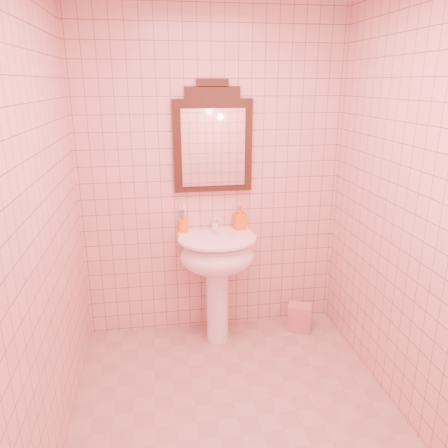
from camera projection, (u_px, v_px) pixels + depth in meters
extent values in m
plane|color=tan|center=(237.00, 417.00, 2.67)|extent=(2.20, 2.20, 0.00)
cube|color=#E3AA9F|center=(212.00, 180.00, 3.32)|extent=(2.00, 0.02, 2.50)
cylinder|color=white|center=(217.00, 299.00, 3.39)|extent=(0.17, 0.17, 0.70)
ellipsoid|color=white|center=(218.00, 256.00, 3.26)|extent=(0.56, 0.46, 0.28)
cube|color=white|center=(214.00, 234.00, 3.38)|extent=(0.56, 0.15, 0.05)
cylinder|color=white|center=(217.00, 239.00, 3.22)|extent=(0.58, 0.58, 0.02)
cylinder|color=white|center=(214.00, 225.00, 3.35)|extent=(0.04, 0.04, 0.09)
cylinder|color=white|center=(215.00, 223.00, 3.29)|extent=(0.02, 0.10, 0.02)
cylinder|color=white|center=(216.00, 227.00, 3.25)|extent=(0.02, 0.02, 0.04)
cube|color=white|center=(214.00, 218.00, 3.35)|extent=(0.01, 0.07, 0.01)
cube|color=black|center=(213.00, 146.00, 3.22)|extent=(0.58, 0.05, 0.68)
cube|color=black|center=(213.00, 92.00, 3.10)|extent=(0.39, 0.05, 0.08)
cube|color=black|center=(212.00, 83.00, 3.08)|extent=(0.23, 0.05, 0.06)
cube|color=white|center=(213.00, 148.00, 3.19)|extent=(0.47, 0.01, 0.56)
cylinder|color=orange|center=(183.00, 225.00, 3.34)|extent=(0.08, 0.08, 0.10)
cylinder|color=silver|center=(185.00, 220.00, 3.33)|extent=(0.01, 0.01, 0.18)
cylinder|color=#338CD8|center=(183.00, 220.00, 3.34)|extent=(0.01, 0.01, 0.18)
cylinder|color=#E5334C|center=(181.00, 220.00, 3.34)|extent=(0.01, 0.01, 0.18)
cylinder|color=#3FBF59|center=(181.00, 221.00, 3.32)|extent=(0.01, 0.01, 0.18)
cylinder|color=#D8CC4C|center=(184.00, 221.00, 3.31)|extent=(0.01, 0.01, 0.18)
imported|color=orange|center=(240.00, 217.00, 3.38)|extent=(0.10, 0.11, 0.19)
cube|color=#D27C7B|center=(299.00, 317.00, 3.59)|extent=(0.22, 0.19, 0.23)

